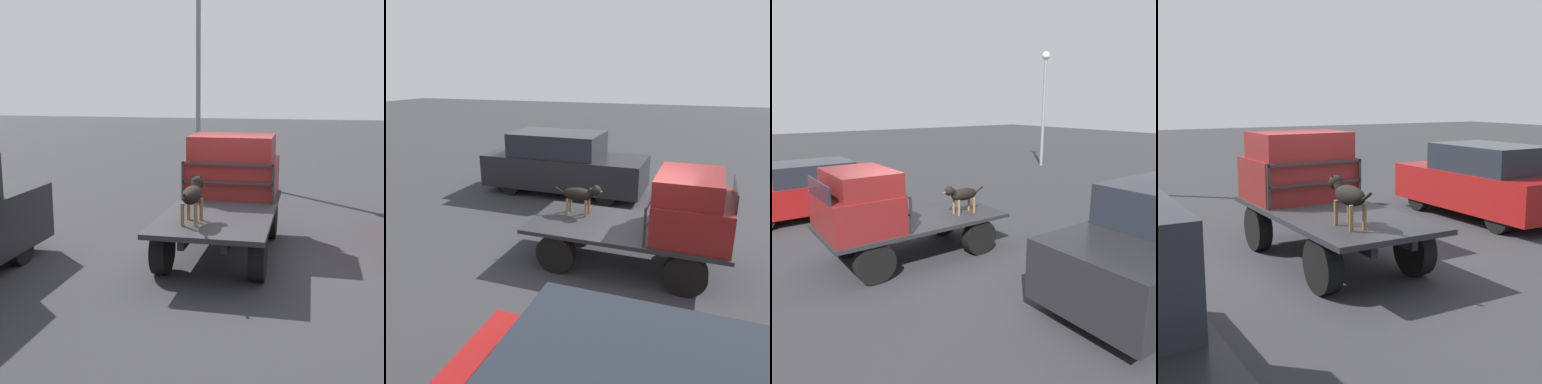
{
  "view_description": "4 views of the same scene",
  "coord_description": "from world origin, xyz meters",
  "views": [
    {
      "loc": [
        -9.18,
        -1.5,
        2.99
      ],
      "look_at": [
        -1.16,
        0.3,
        1.35
      ],
      "focal_mm": 50.0,
      "sensor_mm": 36.0,
      "label": 1
    },
    {
      "loc": [
        1.41,
        -6.9,
        3.81
      ],
      "look_at": [
        -1.16,
        0.3,
        1.35
      ],
      "focal_mm": 35.0,
      "sensor_mm": 36.0,
      "label": 2
    },
    {
      "loc": [
        3.66,
        7.03,
        3.29
      ],
      "look_at": [
        -1.16,
        0.3,
        1.35
      ],
      "focal_mm": 35.0,
      "sensor_mm": 36.0,
      "label": 3
    },
    {
      "loc": [
        -7.41,
        3.92,
        2.61
      ],
      "look_at": [
        -1.16,
        0.3,
        1.35
      ],
      "focal_mm": 50.0,
      "sensor_mm": 36.0,
      "label": 4
    }
  ],
  "objects": [
    {
      "name": "flatbed_truck",
      "position": [
        0.0,
        0.0,
        0.61
      ],
      "size": [
        3.99,
        1.86,
        0.84
      ],
      "color": "black",
      "rests_on": "ground"
    },
    {
      "name": "parked_sedan",
      "position": [
        1.19,
        -4.44,
        0.82
      ],
      "size": [
        4.13,
        1.74,
        1.64
      ],
      "rotation": [
        0.0,
        0.0,
        0.14
      ],
      "color": "black",
      "rests_on": "ground"
    },
    {
      "name": "dog",
      "position": [
        -1.08,
        0.3,
        1.3
      ],
      "size": [
        1.1,
        0.28,
        0.72
      ],
      "rotation": [
        0.0,
        0.0,
        -0.28
      ],
      "color": "brown",
      "rests_on": "flatbed_truck"
    },
    {
      "name": "truck_cab",
      "position": [
        1.22,
        0.0,
        1.41
      ],
      "size": [
        1.39,
        1.74,
        1.2
      ],
      "color": "maroon",
      "rests_on": "flatbed_truck"
    },
    {
      "name": "ground_plane",
      "position": [
        0.0,
        0.0,
        0.0
      ],
      "size": [
        80.0,
        80.0,
        0.0
      ],
      "primitive_type": "plane",
      "color": "#2D2D30"
    },
    {
      "name": "truck_headboard",
      "position": [
        0.49,
        0.0,
        1.33
      ],
      "size": [
        0.04,
        1.74,
        0.74
      ],
      "color": "#232326",
      "rests_on": "flatbed_truck"
    },
    {
      "name": "light_pole_far",
      "position": [
        -11.72,
        -7.14,
        3.72
      ],
      "size": [
        0.4,
        0.4,
        5.95
      ],
      "color": "gray",
      "rests_on": "ground"
    }
  ]
}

